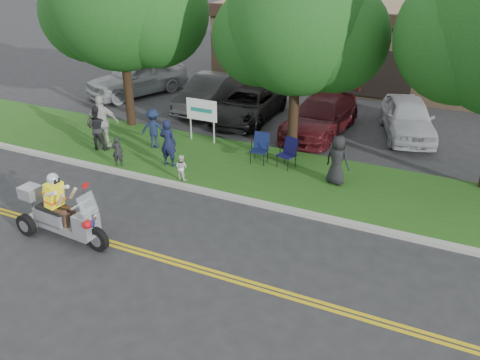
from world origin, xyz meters
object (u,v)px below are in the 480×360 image
at_px(trike_scooter, 60,216).
at_px(spectator_adult_left, 168,143).
at_px(parked_car_mid, 247,105).
at_px(lawn_chair_b, 261,146).
at_px(spectator_adult_right, 102,122).
at_px(parked_car_right, 321,116).
at_px(lawn_chair_a, 289,151).
at_px(spectator_adult_mid, 98,128).
at_px(parked_car_left, 210,93).
at_px(parked_car_far_left, 137,77).
at_px(parked_car_far_right, 408,117).

height_order(trike_scooter, spectator_adult_left, trike_scooter).
bearing_deg(parked_car_mid, lawn_chair_b, -61.66).
relative_size(spectator_adult_right, parked_car_right, 0.40).
distance_m(spectator_adult_left, parked_car_right, 6.60).
bearing_deg(trike_scooter, lawn_chair_a, 63.89).
bearing_deg(trike_scooter, spectator_adult_mid, 124.23).
xyz_separation_m(spectator_adult_mid, parked_car_right, (6.78, 5.32, -0.20)).
relative_size(trike_scooter, parked_car_right, 0.58).
distance_m(spectator_adult_right, parked_car_right, 8.44).
height_order(spectator_adult_left, parked_car_left, spectator_adult_left).
xyz_separation_m(trike_scooter, parked_car_mid, (0.53, 10.63, 0.01)).
height_order(spectator_adult_right, parked_car_far_left, spectator_adult_right).
relative_size(parked_car_mid, parked_car_far_right, 1.08).
bearing_deg(parked_car_far_right, parked_car_right, -177.40).
relative_size(spectator_adult_left, spectator_adult_mid, 1.01).
height_order(trike_scooter, parked_car_far_right, trike_scooter).
relative_size(trike_scooter, lawn_chair_b, 2.78).
bearing_deg(parked_car_far_left, trike_scooter, -40.60).
bearing_deg(spectator_adult_right, lawn_chair_a, 165.11).
xyz_separation_m(lawn_chair_b, spectator_adult_left, (-2.70, -1.64, 0.24)).
distance_m(parked_car_left, parked_car_far_right, 8.67).
bearing_deg(spectator_adult_left, parked_car_far_right, -140.31).
relative_size(lawn_chair_b, parked_car_far_right, 0.24).
distance_m(spectator_adult_mid, parked_car_right, 8.62).
bearing_deg(parked_car_left, parked_car_far_left, 171.66).
height_order(spectator_adult_right, parked_car_right, spectator_adult_right).
relative_size(parked_car_far_left, parked_car_left, 1.11).
height_order(trike_scooter, lawn_chair_b, trike_scooter).
xyz_separation_m(lawn_chair_b, parked_car_right, (0.96, 3.85, 0.03)).
xyz_separation_m(lawn_chair_b, parked_car_mid, (-2.34, 4.03, -0.02)).
relative_size(lawn_chair_b, parked_car_right, 0.21).
distance_m(parked_car_far_left, parked_car_far_right, 13.00).
distance_m(spectator_adult_right, parked_car_left, 6.13).
distance_m(parked_car_right, parked_car_far_right, 3.41).
height_order(trike_scooter, parked_car_left, trike_scooter).
bearing_deg(lawn_chair_a, spectator_adult_mid, -150.54).
relative_size(spectator_adult_right, parked_car_far_right, 0.45).
bearing_deg(parked_car_mid, parked_car_far_right, 6.88).
distance_m(parked_car_left, parked_car_right, 5.52).
bearing_deg(lawn_chair_a, trike_scooter, -103.39).
xyz_separation_m(parked_car_far_left, parked_car_left, (4.34, -0.51, -0.11)).
relative_size(trike_scooter, spectator_adult_right, 1.44).
bearing_deg(parked_car_mid, trike_scooter, -94.62).
bearing_deg(lawn_chair_a, parked_car_right, 108.03).
xyz_separation_m(lawn_chair_a, parked_car_right, (-0.07, 3.81, 0.05)).
relative_size(lawn_chair_b, parked_car_far_left, 0.20).
xyz_separation_m(parked_car_far_left, parked_car_mid, (6.50, -1.14, -0.21)).
height_order(spectator_adult_mid, parked_car_right, spectator_adult_mid).
xyz_separation_m(spectator_adult_left, parked_car_left, (-1.80, 6.30, -0.17)).
height_order(spectator_adult_left, parked_car_mid, spectator_adult_left).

